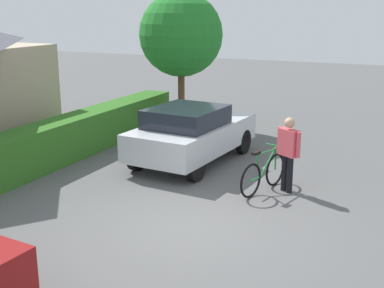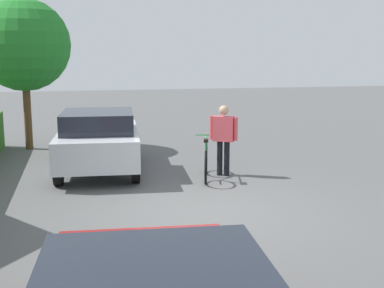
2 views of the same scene
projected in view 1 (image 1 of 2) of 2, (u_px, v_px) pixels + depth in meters
name	position (u px, v px, depth m)	size (l,w,h in m)	color
ground_plane	(193.00, 227.00, 9.27)	(60.00, 60.00, 0.00)	#555555
parked_car_far	(192.00, 133.00, 12.99)	(4.06, 2.15, 1.48)	silver
bicycle	(263.00, 173.00, 10.98)	(1.69, 0.62, 0.97)	black
person_rider	(288.00, 149.00, 10.82)	(0.42, 0.58, 1.65)	black
tree_kerbside	(181.00, 35.00, 16.09)	(2.67, 2.67, 4.40)	brown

